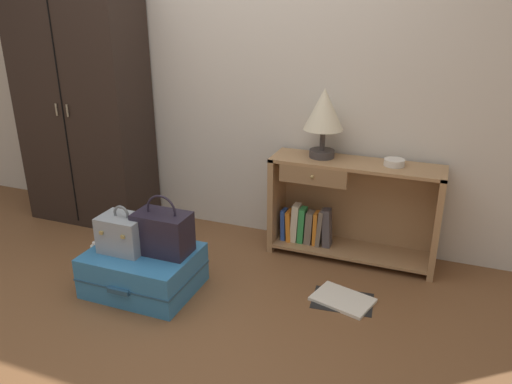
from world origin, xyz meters
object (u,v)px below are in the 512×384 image
object	(u,v)px
bowl	(394,162)
wardrobe	(83,104)
train_case	(123,233)
handbag	(163,232)
table_lamp	(324,112)
suitcase_large	(144,270)
open_book_on_floor	(343,300)
bottle	(98,257)
bookshelf	(346,209)

from	to	relation	value
bowl	wardrobe	bearing A→B (deg)	-178.06
train_case	handbag	world-z (taller)	handbag
table_lamp	suitcase_large	size ratio (longest dim) A/B	0.71
table_lamp	handbag	distance (m)	1.29
bowl	open_book_on_floor	bearing A→B (deg)	-105.68
suitcase_large	train_case	xyz separation A→B (m)	(-0.11, -0.02, 0.24)
table_lamp	train_case	size ratio (longest dim) A/B	1.57
table_lamp	bottle	world-z (taller)	table_lamp
bottle	open_book_on_floor	distance (m)	1.62
bookshelf	bottle	bearing A→B (deg)	-151.21
bottle	train_case	bearing A→B (deg)	-18.75
train_case	wardrobe	bearing A→B (deg)	136.87
handbag	train_case	bearing A→B (deg)	-163.84
train_case	open_book_on_floor	distance (m)	1.38
table_lamp	bottle	xyz separation A→B (m)	(-1.29, -0.82, -0.91)
handbag	bowl	bearing A→B (deg)	34.78
bookshelf	bowl	bearing A→B (deg)	-0.07
wardrobe	bottle	size ratio (longest dim) A/B	9.06
handbag	bottle	xyz separation A→B (m)	(-0.55, 0.04, -0.30)
bookshelf	handbag	world-z (taller)	bookshelf
wardrobe	table_lamp	bearing A→B (deg)	2.80
train_case	bottle	world-z (taller)	train_case
suitcase_large	bottle	bearing A→B (deg)	168.73
wardrobe	bottle	xyz separation A→B (m)	(0.58, -0.73, -0.84)
bowl	handbag	bearing A→B (deg)	-145.22
bottle	open_book_on_floor	world-z (taller)	bottle
bowl	handbag	distance (m)	1.52
wardrobe	train_case	size ratio (longest dim) A/B	6.37
wardrobe	handbag	bearing A→B (deg)	-34.23
train_case	open_book_on_floor	size ratio (longest dim) A/B	0.75
table_lamp	bowl	distance (m)	0.56
bookshelf	bowl	world-z (taller)	bowl
open_book_on_floor	table_lamp	bearing A→B (deg)	117.79
wardrobe	open_book_on_floor	bearing A→B (deg)	-13.01
bookshelf	table_lamp	bearing A→B (deg)	176.53
table_lamp	bottle	bearing A→B (deg)	-147.42
bowl	table_lamp	bearing A→B (deg)	178.59
suitcase_large	open_book_on_floor	world-z (taller)	suitcase_large
train_case	table_lamp	bearing A→B (deg)	43.49
wardrobe	bookshelf	world-z (taller)	wardrobe
open_book_on_floor	suitcase_large	bearing A→B (deg)	-165.39
bookshelf	bottle	xyz separation A→B (m)	(-1.48, -0.81, -0.25)
wardrobe	table_lamp	size ratio (longest dim) A/B	4.05
handbag	suitcase_large	bearing A→B (deg)	-160.32
suitcase_large	train_case	size ratio (longest dim) A/B	2.21
bookshelf	handbag	bearing A→B (deg)	-137.67
table_lamp	open_book_on_floor	bearing A→B (deg)	-62.21
wardrobe	train_case	bearing A→B (deg)	-43.13
bookshelf	train_case	world-z (taller)	bookshelf
wardrobe	open_book_on_floor	xyz separation A→B (m)	(2.18, -0.50, -0.93)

